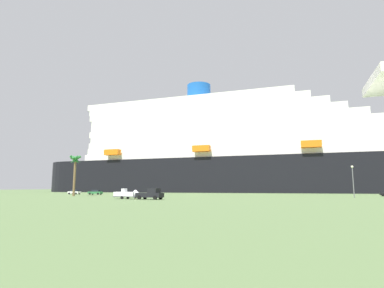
{
  "coord_description": "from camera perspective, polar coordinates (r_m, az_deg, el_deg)",
  "views": [
    {
      "loc": [
        23.19,
        -78.5,
        2.32
      ],
      "look_at": [
        -9.03,
        36.52,
        19.16
      ],
      "focal_mm": 29.05,
      "sensor_mm": 36.0,
      "label": 1
    }
  ],
  "objects": [
    {
      "name": "street_lamp",
      "position": [
        82.23,
        27.43,
        -5.32
      ],
      "size": [
        0.56,
        0.56,
        7.48
      ],
      "color": "slate",
      "rests_on": "ground_plane"
    },
    {
      "name": "small_boat_on_trailer",
      "position": [
        66.49,
        -11.55,
        -9.03
      ],
      "size": [
        7.12,
        2.99,
        2.15
      ],
      "color": "#595960",
      "rests_on": "ground_plane"
    },
    {
      "name": "cruise_ship",
      "position": [
        155.46,
        11.05,
        -1.95
      ],
      "size": [
        243.44,
        47.26,
        66.19
      ],
      "color": "black",
      "rests_on": "ground_plane"
    },
    {
      "name": "ground_plane",
      "position": [
        110.98,
        3.63,
        -9.21
      ],
      "size": [
        600.0,
        600.0,
        0.0
      ],
      "primitive_type": "plane",
      "color": "#567042"
    },
    {
      "name": "pickup_truck",
      "position": [
        63.28,
        -7.6,
        -9.11
      ],
      "size": [
        5.88,
        3.1,
        2.2
      ],
      "color": "black",
      "rests_on": "ground_plane"
    },
    {
      "name": "palm_tree",
      "position": [
        93.7,
        -20.66,
        -3.46
      ],
      "size": [
        3.52,
        3.53,
        11.49
      ],
      "color": "brown",
      "rests_on": "ground_plane"
    },
    {
      "name": "parked_car_green_wagon",
      "position": [
        109.73,
        -17.29,
        -8.44
      ],
      "size": [
        4.66,
        2.28,
        1.58
      ],
      "color": "#2D723F",
      "rests_on": "ground_plane"
    },
    {
      "name": "parked_car_white_van",
      "position": [
        117.84,
        -20.77,
        -8.23
      ],
      "size": [
        4.38,
        2.17,
        1.58
      ],
      "color": "white",
      "rests_on": "ground_plane"
    }
  ]
}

